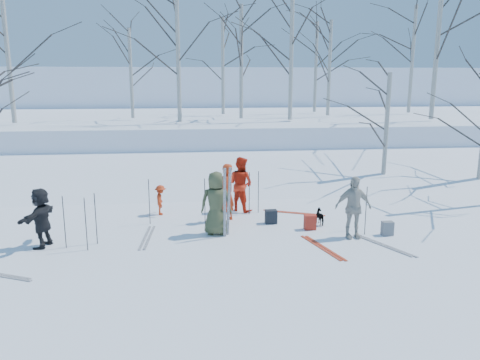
{
  "coord_description": "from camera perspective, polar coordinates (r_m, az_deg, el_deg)",
  "views": [
    {
      "loc": [
        -1.48,
        -11.56,
        4.14
      ],
      "look_at": [
        0.0,
        1.5,
        1.3
      ],
      "focal_mm": 35.0,
      "sensor_mm": 36.0,
      "label": 1
    }
  ],
  "objects": [
    {
      "name": "birch_plateau_i",
      "position": [
        23.95,
        0.15,
        14.13
      ],
      "size": [
        4.46,
        4.46,
        5.51
      ],
      "primitive_type": null,
      "color": "silver",
      "rests_on": "snow_plateau"
    },
    {
      "name": "ski_pole_b",
      "position": [
        13.41,
        14.11,
        -3.18
      ],
      "size": [
        0.02,
        0.02,
        1.34
      ],
      "primitive_type": "cylinder",
      "color": "black",
      "rests_on": "ground"
    },
    {
      "name": "ski_pair_b",
      "position": [
        12.8,
        -11.24,
        -6.87
      ],
      "size": [
        0.45,
        1.93,
        0.02
      ],
      "primitive_type": null,
      "rotation": [
        0.0,
        0.0,
        -0.07
      ],
      "color": "silver",
      "rests_on": "ground"
    },
    {
      "name": "ski_pole_h",
      "position": [
        13.06,
        15.09,
        -3.64
      ],
      "size": [
        0.02,
        0.02,
        1.34
      ],
      "primitive_type": "cylinder",
      "color": "black",
      "rests_on": "ground"
    },
    {
      "name": "dog",
      "position": [
        13.85,
        9.84,
        -4.42
      ],
      "size": [
        0.33,
        0.56,
        0.45
      ],
      "primitive_type": "imported",
      "rotation": [
        0.0,
        0.0,
        3.32
      ],
      "color": "black",
      "rests_on": "ground"
    },
    {
      "name": "birch_plateau_d",
      "position": [
        23.69,
        -26.49,
        13.88
      ],
      "size": [
        5.02,
        5.02,
        6.31
      ],
      "primitive_type": null,
      "color": "silver",
      "rests_on": "snow_plateau"
    },
    {
      "name": "backpack_grey",
      "position": [
        13.32,
        17.52,
        -5.65
      ],
      "size": [
        0.3,
        0.2,
        0.38
      ],
      "primitive_type": "cube",
      "color": "slate",
      "rests_on": "ground"
    },
    {
      "name": "snow_ramp",
      "position": [
        19.05,
        -1.87,
        0.08
      ],
      "size": [
        70.0,
        9.49,
        4.12
      ],
      "primitive_type": "cube",
      "rotation": [
        0.3,
        0.0,
        0.0
      ],
      "color": "white",
      "rests_on": "ground"
    },
    {
      "name": "birch_plateau_k",
      "position": [
        22.06,
        -7.55,
        14.86
      ],
      "size": [
        4.81,
        4.81,
        6.02
      ],
      "primitive_type": null,
      "color": "silver",
      "rests_on": "snow_plateau"
    },
    {
      "name": "ski_pair_e",
      "position": [
        12.53,
        17.15,
        -7.62
      ],
      "size": [
        1.66,
        2.05,
        0.02
      ],
      "primitive_type": null,
      "rotation": [
        0.0,
        0.0,
        0.44
      ],
      "color": "silver",
      "rests_on": "ground"
    },
    {
      "name": "skier_red_north",
      "position": [
        13.81,
        -1.7,
        -1.54
      ],
      "size": [
        0.74,
        0.74,
        1.73
      ],
      "primitive_type": "imported",
      "rotation": [
        0.0,
        0.0,
        3.91
      ],
      "color": "red",
      "rests_on": "ground"
    },
    {
      "name": "birch_plateau_f",
      "position": [
        24.63,
        -13.16,
        12.51
      ],
      "size": [
        3.7,
        3.7,
        4.43
      ],
      "primitive_type": null,
      "color": "silver",
      "rests_on": "snow_plateau"
    },
    {
      "name": "upright_ski_right",
      "position": [
        12.44,
        -1.37,
        -2.67
      ],
      "size": [
        0.14,
        0.23,
        1.89
      ],
      "primitive_type": "cube",
      "rotation": [
        0.1,
        0.0,
        0.35
      ],
      "color": "silver",
      "rests_on": "ground"
    },
    {
      "name": "birch_plateau_j",
      "position": [
        25.33,
        22.99,
        15.84
      ],
      "size": [
        6.15,
        6.15,
        7.93
      ],
      "primitive_type": null,
      "color": "silver",
      "rests_on": "snow_plateau"
    },
    {
      "name": "birch_plateau_g",
      "position": [
        29.95,
        20.26,
        13.58
      ],
      "size": [
        4.88,
        4.88,
        6.11
      ],
      "primitive_type": null,
      "color": "silver",
      "rests_on": "snow_plateau"
    },
    {
      "name": "skier_grey_west",
      "position": [
        12.71,
        -23.07,
        -4.24
      ],
      "size": [
        0.8,
        1.48,
        1.52
      ],
      "primitive_type": "imported",
      "rotation": [
        0.0,
        0.0,
        4.45
      ],
      "color": "black",
      "rests_on": "ground"
    },
    {
      "name": "skier_olive_center",
      "position": [
        12.62,
        -2.93,
        -2.84
      ],
      "size": [
        0.92,
        0.66,
        1.74
      ],
      "primitive_type": "imported",
      "rotation": [
        0.0,
        0.0,
        3.0
      ],
      "color": "#3F4529",
      "rests_on": "ground"
    },
    {
      "name": "far_hill",
      "position": [
        49.63,
        -4.83,
        9.66
      ],
      "size": [
        90.0,
        30.0,
        6.0
      ],
      "primitive_type": "cube",
      "color": "white",
      "rests_on": "ground"
    },
    {
      "name": "ski_pole_d",
      "position": [
        12.42,
        -20.63,
        -4.84
      ],
      "size": [
        0.02,
        0.02,
        1.34
      ],
      "primitive_type": "cylinder",
      "color": "black",
      "rests_on": "ground"
    },
    {
      "name": "ski_pole_g",
      "position": [
        13.79,
        -11.0,
        -2.62
      ],
      "size": [
        0.02,
        0.02,
        1.34
      ],
      "primitive_type": "cylinder",
      "color": "black",
      "rests_on": "ground"
    },
    {
      "name": "birch_plateau_c",
      "position": [
        26.38,
        10.85,
        13.22
      ],
      "size": [
        4.12,
        4.12,
        5.03
      ],
      "primitive_type": null,
      "color": "silver",
      "rests_on": "snow_plateau"
    },
    {
      "name": "birch_plateau_b",
      "position": [
        29.2,
        9.23,
        13.4
      ],
      "size": [
        4.29,
        4.29,
        5.28
      ],
      "primitive_type": null,
      "color": "silver",
      "rests_on": "snow_plateau"
    },
    {
      "name": "backpack_red",
      "position": [
        13.32,
        8.54,
        -5.11
      ],
      "size": [
        0.32,
        0.22,
        0.42
      ],
      "primitive_type": "cube",
      "color": "#A62719",
      "rests_on": "ground"
    },
    {
      "name": "skier_red_seated",
      "position": [
        14.74,
        -9.64,
        -2.41
      ],
      "size": [
        0.37,
        0.62,
        0.94
      ],
      "primitive_type": "imported",
      "rotation": [
        0.0,
        0.0,
        1.6
      ],
      "color": "red",
      "rests_on": "ground"
    },
    {
      "name": "ski_pole_a",
      "position": [
        14.51,
        1.14,
        -1.65
      ],
      "size": [
        0.02,
        0.02,
        1.34
      ],
      "primitive_type": "cylinder",
      "color": "black",
      "rests_on": "ground"
    },
    {
      "name": "backpack_dark",
      "position": [
        13.75,
        3.81,
        -4.49
      ],
      "size": [
        0.34,
        0.24,
        0.4
      ],
      "primitive_type": "cube",
      "color": "black",
      "rests_on": "ground"
    },
    {
      "name": "skier_cream_east",
      "position": [
        12.69,
        13.62,
        -3.26
      ],
      "size": [
        0.98,
        0.42,
        1.67
      ],
      "primitive_type": "imported",
      "rotation": [
        0.0,
        0.0,
        -0.01
      ],
      "color": "beige",
      "rests_on": "ground"
    },
    {
      "name": "upright_ski_left",
      "position": [
        12.33,
        -1.88,
        -2.81
      ],
      "size": [
        0.07,
        0.15,
        1.9
      ],
      "primitive_type": "cube",
      "rotation": [
        0.07,
        0.0,
        0.0
      ],
      "color": "silver",
      "rests_on": "ground"
    },
    {
      "name": "ski_pair_c",
      "position": [
        14.9,
        6.57,
        -3.99
      ],
      "size": [
        1.59,
        2.05,
        0.02
      ],
      "primitive_type": null,
      "rotation": [
        0.0,
        0.0,
        1.16
      ],
      "color": "#B9351A",
      "rests_on": "ground"
    },
    {
      "name": "birch_plateau_h",
      "position": [
        26.98,
        -2.11,
        13.65
      ],
      "size": [
        4.29,
        4.29,
        5.27
      ],
      "primitive_type": null,
      "color": "silver",
      "rests_on": "snow_plateau"
    },
    {
      "name": "ski_pair_a",
      "position": [
        12.01,
        10.03,
        -8.11
      ],
      "size": [
        1.15,
        2.0,
        0.02
      ],
      "primitive_type": null,
      "rotation": [
        0.0,
        0.0,
        0.26
      ],
      "color": "#B9351A",
      "rests_on": "ground"
    },
    {
      "name": "ski_pole_i",
      "position": [
        12.47,
        -17.17,
        -4.52
      ],
      "size": [
        0.02,
        0.02,
        1.34
      ],
      "primitive_type": "cylinder",
      "color": "black",
      "rests_on": "ground"
    },
    {
      "name": "ski_pole_c",
      "position": [
        14.7,
        2.26,
        -1.48
      ],
      "size": [
        0.02,
        0.02,
        1.34
      ],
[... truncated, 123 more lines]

